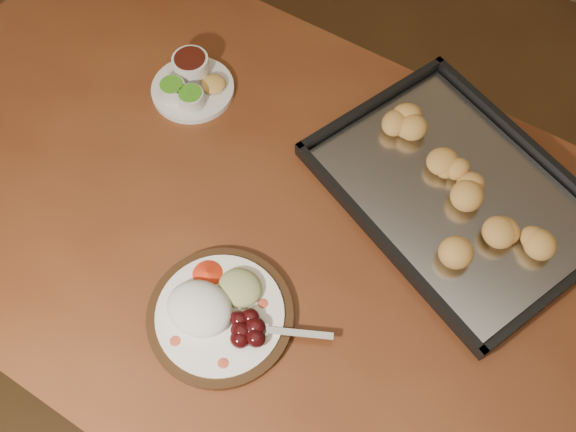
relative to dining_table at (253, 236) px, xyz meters
The scene contains 4 objects.
dining_table is the anchor object (origin of this frame).
dinner_plate 0.23m from the dining_table, 72.84° to the right, with size 0.30×0.24×0.06m.
condiment_saucer 0.33m from the dining_table, 144.98° to the left, with size 0.16×0.16×0.06m.
baking_tray 0.39m from the dining_table, 36.08° to the left, with size 0.59×0.53×0.05m.
Camera 1 is at (0.24, -0.17, 1.76)m, focal length 40.00 mm.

